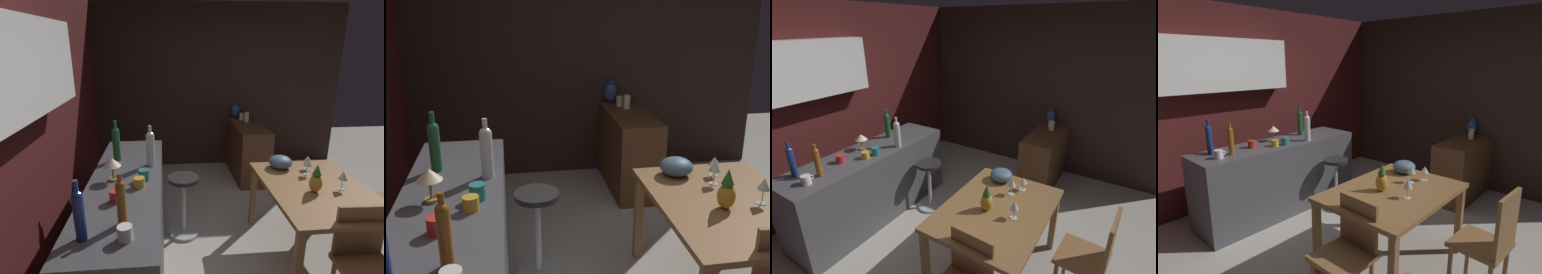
% 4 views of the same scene
% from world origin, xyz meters
% --- Properties ---
extents(wall_side_right, '(0.10, 4.40, 2.60)m').
position_xyz_m(wall_side_right, '(2.55, 0.30, 1.30)').
color(wall_side_right, '#33231E').
rests_on(wall_side_right, ground_plane).
extents(dining_table, '(1.26, 0.92, 0.74)m').
position_xyz_m(dining_table, '(0.06, -0.37, 0.65)').
color(dining_table, olive).
rests_on(dining_table, ground_plane).
extents(kitchen_counter, '(2.10, 0.60, 0.90)m').
position_xyz_m(kitchen_counter, '(0.04, 1.35, 0.45)').
color(kitchen_counter, '#4C4C51').
rests_on(kitchen_counter, ground_plane).
extents(sideboard_cabinet, '(1.10, 0.44, 0.82)m').
position_xyz_m(sideboard_cabinet, '(1.99, -0.25, 0.41)').
color(sideboard_cabinet, '#56351E').
rests_on(sideboard_cabinet, ground_plane).
extents(bar_stool, '(0.34, 0.34, 0.67)m').
position_xyz_m(bar_stool, '(0.53, 0.83, 0.36)').
color(bar_stool, '#262323').
rests_on(bar_stool, ground_plane).
extents(wine_glass_left, '(0.08, 0.08, 0.18)m').
position_xyz_m(wine_glass_left, '(0.33, -0.40, 0.87)').
color(wine_glass_left, silver).
rests_on(wine_glass_left, dining_table).
extents(wine_glass_right, '(0.08, 0.08, 0.14)m').
position_xyz_m(wine_glass_right, '(0.47, -0.46, 0.85)').
color(wine_glass_right, silver).
rests_on(wine_glass_right, dining_table).
extents(wine_glass_center, '(0.08, 0.08, 0.18)m').
position_xyz_m(wine_glass_center, '(0.00, -0.56, 0.87)').
color(wine_glass_center, silver).
rests_on(wine_glass_center, dining_table).
extents(pineapple_centerpiece, '(0.11, 0.11, 0.26)m').
position_xyz_m(pineapple_centerpiece, '(-0.02, -0.30, 0.85)').
color(pineapple_centerpiece, gold).
rests_on(pineapple_centerpiece, dining_table).
extents(fruit_bowl, '(0.24, 0.24, 0.13)m').
position_xyz_m(fruit_bowl, '(0.53, -0.20, 0.81)').
color(fruit_bowl, slate).
rests_on(fruit_bowl, dining_table).
extents(wine_bottle_clear, '(0.08, 0.08, 0.38)m').
position_xyz_m(wine_bottle_clear, '(0.34, 1.14, 1.08)').
color(wine_bottle_clear, silver).
rests_on(wine_bottle_clear, kitchen_counter).
extents(wine_bottle_green, '(0.07, 0.07, 0.40)m').
position_xyz_m(wine_bottle_green, '(0.50, 1.48, 1.08)').
color(wine_bottle_green, '#1E592D').
rests_on(wine_bottle_green, kitchen_counter).
extents(wine_bottle_amber, '(0.06, 0.06, 0.35)m').
position_xyz_m(wine_bottle_amber, '(-0.62, 1.28, 1.07)').
color(wine_bottle_amber, '#8C5114').
rests_on(wine_bottle_amber, kitchen_counter).
extents(cup_teal, '(0.13, 0.09, 0.09)m').
position_xyz_m(cup_teal, '(0.02, 1.19, 0.95)').
color(cup_teal, teal).
rests_on(cup_teal, kitchen_counter).
extents(cup_mustard, '(0.12, 0.09, 0.08)m').
position_xyz_m(cup_mustard, '(-0.10, 1.22, 0.94)').
color(cup_mustard, gold).
rests_on(cup_mustard, kitchen_counter).
extents(cup_red, '(0.13, 0.09, 0.09)m').
position_xyz_m(cup_red, '(-0.32, 1.37, 0.94)').
color(cup_red, red).
rests_on(cup_red, kitchen_counter).
extents(counter_lamp, '(0.14, 0.14, 0.20)m').
position_xyz_m(counter_lamp, '(0.04, 1.44, 1.05)').
color(counter_lamp, '#A58447').
rests_on(counter_lamp, kitchen_counter).
extents(pillar_candle_tall, '(0.07, 0.07, 0.17)m').
position_xyz_m(pillar_candle_tall, '(2.16, -0.27, 0.89)').
color(pillar_candle_tall, white).
rests_on(pillar_candle_tall, sideboard_cabinet).
extents(pillar_candle_short, '(0.07, 0.07, 0.13)m').
position_xyz_m(pillar_candle_short, '(2.27, -0.22, 0.87)').
color(pillar_candle_short, white).
rests_on(pillar_candle_short, sideboard_cabinet).
extents(vase_ceramic_blue, '(0.15, 0.15, 0.25)m').
position_xyz_m(vase_ceramic_blue, '(2.46, -0.16, 0.94)').
color(vase_ceramic_blue, '#334C8C').
rests_on(vase_ceramic_blue, sideboard_cabinet).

